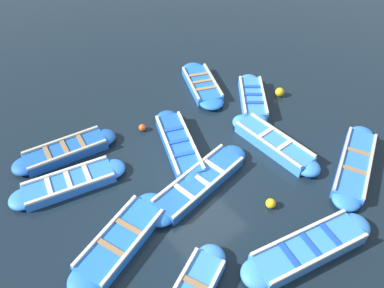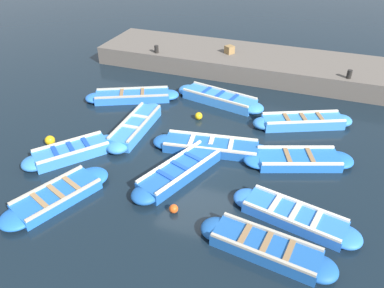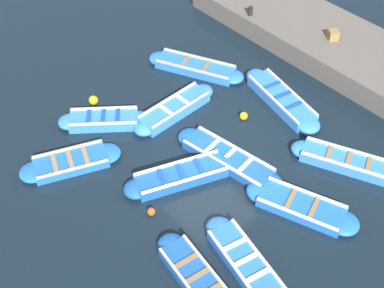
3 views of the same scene
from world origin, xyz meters
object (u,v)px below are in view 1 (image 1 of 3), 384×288
(boat_end_of_row, at_px, (179,145))
(buoy_orange_near, at_px, (271,203))
(boat_alongside, at_px, (202,85))
(boat_drifting, at_px, (252,99))
(buoy_white_drifting, at_px, (142,128))
(boat_near_quay, at_px, (355,164))
(boat_mid_row, at_px, (199,182))
(buoy_yellow_far, at_px, (280,92))
(boat_tucked, at_px, (66,151))
(boat_bow_out, at_px, (69,183))
(boat_outer_left, at_px, (274,143))
(boat_inner_gap, at_px, (308,249))
(boat_centre, at_px, (121,240))

(boat_end_of_row, height_order, buoy_orange_near, boat_end_of_row)
(boat_alongside, bearing_deg, boat_drifting, -155.45)
(buoy_white_drifting, bearing_deg, boat_near_quay, -143.07)
(boat_mid_row, height_order, boat_drifting, boat_drifting)
(buoy_yellow_far, distance_m, buoy_white_drifting, 5.43)
(boat_tucked, bearing_deg, boat_alongside, -88.27)
(boat_bow_out, bearing_deg, boat_outer_left, -113.61)
(buoy_orange_near, height_order, buoy_yellow_far, buoy_yellow_far)
(boat_bow_out, xyz_separation_m, boat_alongside, (1.47, -6.27, -0.00))
(buoy_white_drifting, bearing_deg, boat_drifting, -106.68)
(buoy_yellow_far, bearing_deg, boat_tucked, 75.05)
(boat_inner_gap, relative_size, buoy_yellow_far, 11.62)
(boat_bow_out, height_order, boat_inner_gap, boat_inner_gap)
(boat_bow_out, distance_m, boat_end_of_row, 3.55)
(boat_near_quay, relative_size, boat_outer_left, 1.08)
(boat_bow_out, height_order, boat_tucked, boat_tucked)
(boat_outer_left, height_order, boat_alongside, boat_outer_left)
(boat_tucked, distance_m, boat_end_of_row, 3.61)
(boat_near_quay, bearing_deg, boat_outer_left, 30.85)
(boat_drifting, bearing_deg, boat_bow_out, 86.55)
(boat_mid_row, distance_m, buoy_orange_near, 2.13)
(boat_bow_out, relative_size, buoy_yellow_far, 10.33)
(boat_outer_left, relative_size, boat_inner_gap, 0.89)
(boat_end_of_row, bearing_deg, boat_centre, 119.70)
(boat_mid_row, bearing_deg, boat_bow_out, 52.20)
(buoy_orange_near, bearing_deg, boat_inner_gap, 168.10)
(boat_mid_row, xyz_separation_m, boat_drifting, (1.92, -4.11, 0.03))
(boat_drifting, height_order, boat_alongside, boat_drifting)
(boat_end_of_row, xyz_separation_m, buoy_orange_near, (-3.44, -0.63, -0.04))
(boat_drifting, distance_m, boat_near_quay, 4.34)
(boat_alongside, height_order, boat_inner_gap, boat_inner_gap)
(boat_inner_gap, height_order, buoy_yellow_far, boat_inner_gap)
(boat_near_quay, distance_m, boat_alongside, 6.31)
(boat_drifting, xyz_separation_m, buoy_yellow_far, (-0.34, -1.12, -0.01))
(boat_mid_row, xyz_separation_m, boat_end_of_row, (1.61, -0.45, 0.03))
(boat_bow_out, distance_m, boat_near_quay, 8.66)
(boat_mid_row, bearing_deg, boat_tucked, 34.79)
(boat_centre, xyz_separation_m, boat_inner_gap, (-3.16, -3.56, 0.04))
(boat_drifting, xyz_separation_m, boat_end_of_row, (-0.31, 3.66, -0.00))
(buoy_white_drifting, bearing_deg, boat_outer_left, -139.62)
(boat_bow_out, relative_size, boat_drifting, 1.20)
(boat_mid_row, distance_m, boat_bow_out, 3.83)
(boat_bow_out, distance_m, boat_outer_left, 6.48)
(boat_centre, relative_size, buoy_white_drifting, 14.56)
(boat_tucked, xyz_separation_m, buoy_white_drifting, (-0.51, -2.56, -0.05))
(boat_drifting, relative_size, boat_tucked, 0.85)
(boat_tucked, bearing_deg, boat_drifting, -104.60)
(boat_drifting, bearing_deg, buoy_orange_near, 141.06)
(buoy_yellow_far, bearing_deg, boat_bow_out, 84.65)
(boat_outer_left, xyz_separation_m, buoy_yellow_far, (1.82, -2.32, -0.03))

